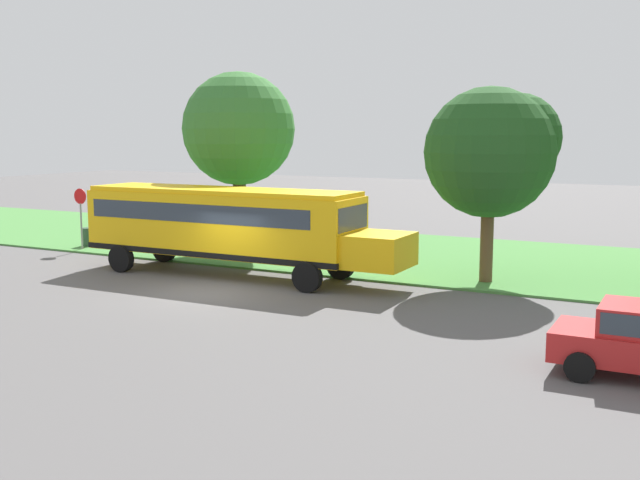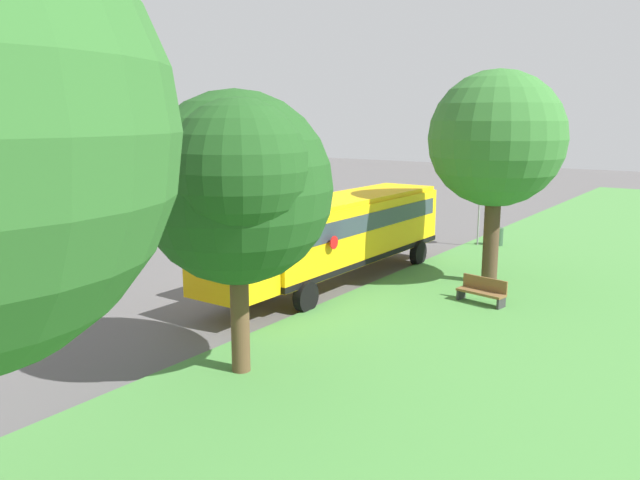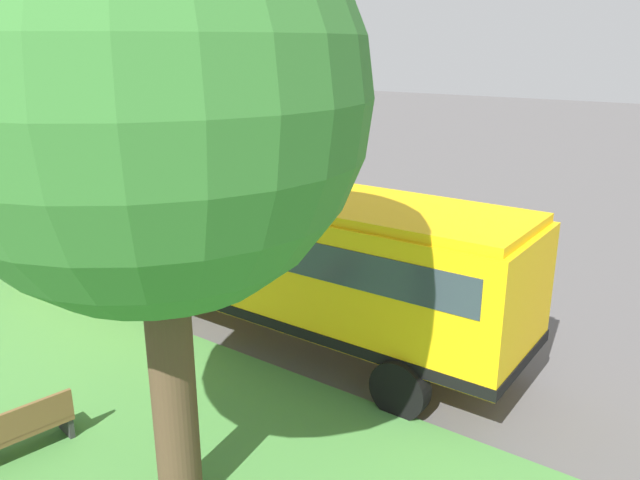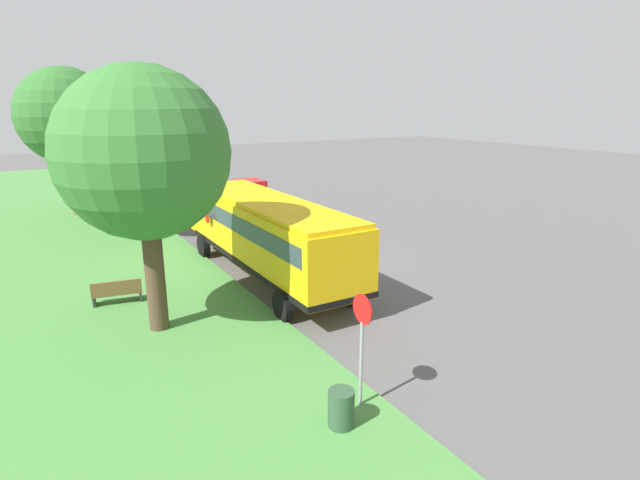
% 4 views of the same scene
% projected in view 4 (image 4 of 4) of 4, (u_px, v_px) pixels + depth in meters
% --- Properties ---
extents(ground_plane, '(120.00, 120.00, 0.00)m').
position_uv_depth(ground_plane, '(313.00, 260.00, 21.90)').
color(ground_plane, '#565454').
extents(grass_verge, '(12.00, 80.00, 0.08)m').
position_uv_depth(grass_verge, '(59.00, 304.00, 16.95)').
color(grass_verge, '#47843D').
rests_on(grass_verge, ground).
extents(school_bus, '(2.84, 12.42, 3.16)m').
position_uv_depth(school_bus, '(265.00, 230.00, 19.19)').
color(school_bus, yellow).
rests_on(school_bus, ground).
extents(car_red_nearest, '(2.02, 4.40, 1.56)m').
position_uv_depth(car_red_nearest, '(250.00, 190.00, 34.27)').
color(car_red_nearest, '#B21E1E').
rests_on(car_red_nearest, ground).
extents(oak_tree_beside_bus, '(4.81, 4.81, 7.73)m').
position_uv_depth(oak_tree_beside_bus, '(143.00, 152.00, 13.74)').
color(oak_tree_beside_bus, '#4C3826').
rests_on(oak_tree_beside_bus, ground).
extents(oak_tree_roadside_mid, '(4.46, 4.43, 6.70)m').
position_uv_depth(oak_tree_roadside_mid, '(131.00, 146.00, 24.31)').
color(oak_tree_roadside_mid, brown).
rests_on(oak_tree_roadside_mid, ground).
extents(oak_tree_far_end, '(5.56, 5.56, 8.69)m').
position_uv_depth(oak_tree_far_end, '(67.00, 114.00, 28.93)').
color(oak_tree_far_end, brown).
rests_on(oak_tree_far_end, ground).
extents(stop_sign, '(0.08, 0.68, 2.74)m').
position_uv_depth(stop_sign, '(362.00, 338.00, 10.85)').
color(stop_sign, gray).
rests_on(stop_sign, ground).
extents(park_bench, '(1.66, 0.77, 0.92)m').
position_uv_depth(park_bench, '(117.00, 292.00, 16.86)').
color(park_bench, brown).
rests_on(park_bench, ground).
extents(trash_bin, '(0.56, 0.56, 0.90)m').
position_uv_depth(trash_bin, '(341.00, 410.00, 10.46)').
color(trash_bin, '#2D4C33').
rests_on(trash_bin, ground).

